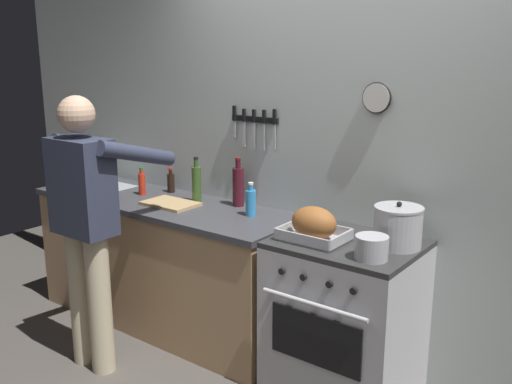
{
  "coord_description": "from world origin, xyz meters",
  "views": [
    {
      "loc": [
        1.6,
        -1.65,
        1.9
      ],
      "look_at": [
        -0.29,
        0.85,
        1.13
      ],
      "focal_mm": 40.29,
      "sensor_mm": 36.0,
      "label": 1
    }
  ],
  "objects_px": {
    "bottle_wine_red": "(238,186)",
    "person_cook": "(87,217)",
    "saucepan": "(372,248)",
    "bottle_soy_sauce": "(171,182)",
    "bottle_dish_soap": "(251,202)",
    "bottle_olive_oil": "(197,184)",
    "roasting_pan": "(314,225)",
    "stove": "(344,318)",
    "bottle_hot_sauce": "(142,183)",
    "stock_pot": "(398,227)",
    "cutting_board": "(170,204)"
  },
  "relations": [
    {
      "from": "saucepan",
      "to": "bottle_dish_soap",
      "type": "xyz_separation_m",
      "value": [
        -0.94,
        0.25,
        0.03
      ]
    },
    {
      "from": "cutting_board",
      "to": "bottle_olive_oil",
      "type": "bearing_deg",
      "value": 60.24
    },
    {
      "from": "person_cook",
      "to": "bottle_olive_oil",
      "type": "relative_size",
      "value": 5.34
    },
    {
      "from": "roasting_pan",
      "to": "bottle_dish_soap",
      "type": "relative_size",
      "value": 1.66
    },
    {
      "from": "cutting_board",
      "to": "person_cook",
      "type": "bearing_deg",
      "value": -95.39
    },
    {
      "from": "cutting_board",
      "to": "bottle_wine_red",
      "type": "height_order",
      "value": "bottle_wine_red"
    },
    {
      "from": "cutting_board",
      "to": "bottle_dish_soap",
      "type": "relative_size",
      "value": 1.7
    },
    {
      "from": "stove",
      "to": "roasting_pan",
      "type": "distance_m",
      "value": 0.57
    },
    {
      "from": "person_cook",
      "to": "roasting_pan",
      "type": "relative_size",
      "value": 4.72
    },
    {
      "from": "stove",
      "to": "bottle_soy_sauce",
      "type": "height_order",
      "value": "bottle_soy_sauce"
    },
    {
      "from": "roasting_pan",
      "to": "stove",
      "type": "bearing_deg",
      "value": 31.19
    },
    {
      "from": "bottle_wine_red",
      "to": "bottle_hot_sauce",
      "type": "height_order",
      "value": "bottle_wine_red"
    },
    {
      "from": "bottle_wine_red",
      "to": "bottle_dish_soap",
      "type": "relative_size",
      "value": 1.53
    },
    {
      "from": "bottle_soy_sauce",
      "to": "roasting_pan",
      "type": "bearing_deg",
      "value": -12.35
    },
    {
      "from": "stove",
      "to": "stock_pot",
      "type": "height_order",
      "value": "stock_pot"
    },
    {
      "from": "stock_pot",
      "to": "saucepan",
      "type": "bearing_deg",
      "value": -95.46
    },
    {
      "from": "stove",
      "to": "bottle_soy_sauce",
      "type": "distance_m",
      "value": 1.65
    },
    {
      "from": "cutting_board",
      "to": "roasting_pan",
      "type": "bearing_deg",
      "value": -2.44
    },
    {
      "from": "bottle_olive_oil",
      "to": "saucepan",
      "type": "bearing_deg",
      "value": -11.21
    },
    {
      "from": "person_cook",
      "to": "stock_pot",
      "type": "height_order",
      "value": "person_cook"
    },
    {
      "from": "saucepan",
      "to": "cutting_board",
      "type": "relative_size",
      "value": 0.46
    },
    {
      "from": "bottle_soy_sauce",
      "to": "cutting_board",
      "type": "bearing_deg",
      "value": -45.48
    },
    {
      "from": "cutting_board",
      "to": "bottle_olive_oil",
      "type": "height_order",
      "value": "bottle_olive_oil"
    },
    {
      "from": "roasting_pan",
      "to": "stock_pot",
      "type": "distance_m",
      "value": 0.44
    },
    {
      "from": "person_cook",
      "to": "saucepan",
      "type": "bearing_deg",
      "value": -70.37
    },
    {
      "from": "saucepan",
      "to": "bottle_olive_oil",
      "type": "xyz_separation_m",
      "value": [
        -1.43,
        0.28,
        0.07
      ]
    },
    {
      "from": "cutting_board",
      "to": "bottle_wine_red",
      "type": "distance_m",
      "value": 0.47
    },
    {
      "from": "bottle_wine_red",
      "to": "bottle_dish_soap",
      "type": "distance_m",
      "value": 0.25
    },
    {
      "from": "saucepan",
      "to": "bottle_dish_soap",
      "type": "height_order",
      "value": "bottle_dish_soap"
    },
    {
      "from": "person_cook",
      "to": "cutting_board",
      "type": "bearing_deg",
      "value": -3.21
    },
    {
      "from": "person_cook",
      "to": "bottle_wine_red",
      "type": "xyz_separation_m",
      "value": [
        0.43,
        0.88,
        0.08
      ]
    },
    {
      "from": "stove",
      "to": "person_cook",
      "type": "distance_m",
      "value": 1.59
    },
    {
      "from": "bottle_wine_red",
      "to": "bottle_soy_sauce",
      "type": "xyz_separation_m",
      "value": [
        -0.62,
        -0.0,
        -0.06
      ]
    },
    {
      "from": "roasting_pan",
      "to": "cutting_board",
      "type": "height_order",
      "value": "roasting_pan"
    },
    {
      "from": "bottle_dish_soap",
      "to": "bottle_hot_sauce",
      "type": "xyz_separation_m",
      "value": [
        -0.94,
        -0.04,
        -0.01
      ]
    },
    {
      "from": "stock_pot",
      "to": "bottle_dish_soap",
      "type": "bearing_deg",
      "value": -179.77
    },
    {
      "from": "bottle_soy_sauce",
      "to": "stove",
      "type": "bearing_deg",
      "value": -7.73
    },
    {
      "from": "stove",
      "to": "roasting_pan",
      "type": "xyz_separation_m",
      "value": [
        -0.16,
        -0.09,
        0.54
      ]
    },
    {
      "from": "cutting_board",
      "to": "bottle_dish_soap",
      "type": "xyz_separation_m",
      "value": [
        0.58,
        0.12,
        0.08
      ]
    },
    {
      "from": "cutting_board",
      "to": "bottle_olive_oil",
      "type": "distance_m",
      "value": 0.22
    },
    {
      "from": "saucepan",
      "to": "bottle_soy_sauce",
      "type": "distance_m",
      "value": 1.81
    },
    {
      "from": "roasting_pan",
      "to": "cutting_board",
      "type": "relative_size",
      "value": 0.98
    },
    {
      "from": "bottle_olive_oil",
      "to": "stock_pot",
      "type": "bearing_deg",
      "value": -1.22
    },
    {
      "from": "stock_pot",
      "to": "saucepan",
      "type": "xyz_separation_m",
      "value": [
        -0.02,
        -0.25,
        -0.05
      ]
    },
    {
      "from": "bottle_hot_sauce",
      "to": "bottle_soy_sauce",
      "type": "xyz_separation_m",
      "value": [
        0.11,
        0.18,
        -0.01
      ]
    },
    {
      "from": "roasting_pan",
      "to": "bottle_dish_soap",
      "type": "bearing_deg",
      "value": 162.88
    },
    {
      "from": "bottle_olive_oil",
      "to": "person_cook",
      "type": "bearing_deg",
      "value": -100.88
    },
    {
      "from": "bottle_wine_red",
      "to": "person_cook",
      "type": "bearing_deg",
      "value": -116.06
    },
    {
      "from": "bottle_wine_red",
      "to": "cutting_board",
      "type": "bearing_deg",
      "value": -145.11
    },
    {
      "from": "saucepan",
      "to": "cutting_board",
      "type": "bearing_deg",
      "value": 175.36
    }
  ]
}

